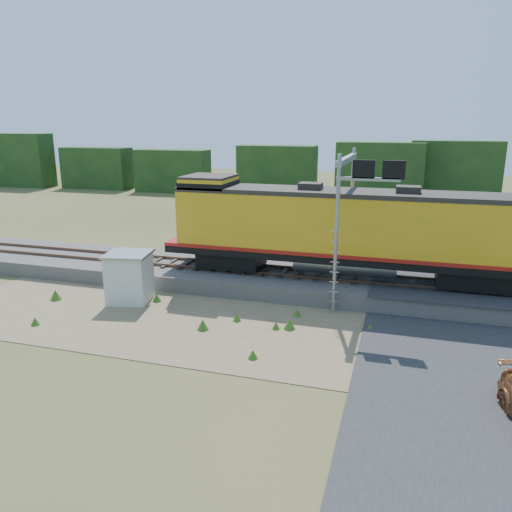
% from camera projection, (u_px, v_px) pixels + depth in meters
% --- Properties ---
extents(ground, '(140.00, 140.00, 0.00)m').
position_uv_depth(ground, '(270.00, 336.00, 19.81)').
color(ground, '#475123').
rests_on(ground, ground).
extents(ballast, '(70.00, 5.00, 0.80)m').
position_uv_depth(ballast, '(301.00, 282.00, 25.25)').
color(ballast, slate).
rests_on(ballast, ground).
extents(rails, '(70.00, 1.54, 0.16)m').
position_uv_depth(rails, '(301.00, 273.00, 25.13)').
color(rails, brown).
rests_on(rails, ballast).
extents(dirt_shoulder, '(26.00, 8.00, 0.03)m').
position_uv_depth(dirt_shoulder, '(227.00, 325.00, 20.82)').
color(dirt_shoulder, '#8C7754').
rests_on(dirt_shoulder, ground).
extents(road, '(7.00, 66.00, 0.86)m').
position_uv_depth(road, '(456.00, 348.00, 18.52)').
color(road, '#38383A').
rests_on(road, ground).
extents(tree_line_north, '(130.00, 3.00, 6.50)m').
position_uv_depth(tree_line_north, '(362.00, 172.00, 54.17)').
color(tree_line_north, '#183714').
rests_on(tree_line_north, ground).
extents(weed_clumps, '(15.00, 6.20, 0.56)m').
position_uv_depth(weed_clumps, '(190.00, 325.00, 20.87)').
color(weed_clumps, '#3A671D').
rests_on(weed_clumps, ground).
extents(locomotive, '(18.03, 2.75, 4.65)m').
position_uv_depth(locomotive, '(341.00, 229.00, 23.99)').
color(locomotive, black).
rests_on(locomotive, rails).
extents(shed, '(2.33, 2.33, 2.36)m').
position_uv_depth(shed, '(130.00, 277.00, 23.35)').
color(shed, silver).
rests_on(shed, ground).
extents(signal_gantry, '(2.76, 6.20, 6.95)m').
position_uv_depth(signal_gantry, '(352.00, 190.00, 22.73)').
color(signal_gantry, gray).
rests_on(signal_gantry, ground).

